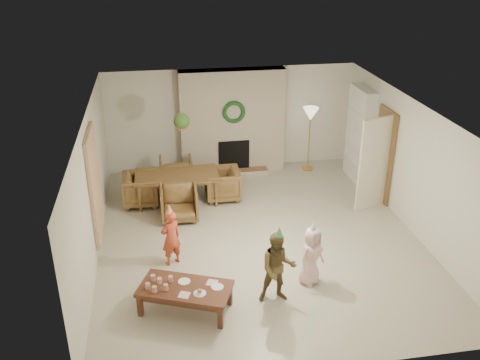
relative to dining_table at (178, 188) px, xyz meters
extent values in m
plane|color=#B7B29E|center=(1.45, -1.76, -0.31)|extent=(7.00, 7.00, 0.00)
plane|color=white|center=(1.45, -1.76, 2.19)|extent=(7.00, 7.00, 0.00)
plane|color=silver|center=(1.45, 1.74, 0.94)|extent=(7.00, 0.00, 7.00)
plane|color=silver|center=(1.45, -5.26, 0.94)|extent=(7.00, 0.00, 7.00)
plane|color=silver|center=(-1.55, -1.76, 0.94)|extent=(0.00, 7.00, 7.00)
plane|color=silver|center=(4.45, -1.76, 0.94)|extent=(0.00, 7.00, 7.00)
cube|color=#5C181D|center=(1.45, 1.54, 0.94)|extent=(2.50, 0.40, 2.50)
cube|color=brown|center=(1.45, 1.19, -0.25)|extent=(1.60, 0.30, 0.12)
cube|color=black|center=(1.45, 1.36, 0.14)|extent=(0.75, 0.12, 0.75)
torus|color=#18421F|center=(1.45, 1.31, 1.24)|extent=(0.54, 0.10, 0.54)
cylinder|color=gold|center=(3.29, 1.24, -0.30)|extent=(0.30, 0.30, 0.03)
cylinder|color=gold|center=(3.29, 1.24, 0.43)|extent=(0.03, 0.03, 1.43)
cone|color=beige|center=(3.29, 1.24, 1.12)|extent=(0.38, 0.38, 0.32)
cube|color=white|center=(4.29, 0.54, 0.79)|extent=(0.30, 1.00, 2.20)
cube|color=white|center=(4.27, 0.54, 0.14)|extent=(0.30, 0.92, 0.03)
cube|color=white|center=(4.27, 0.54, 0.54)|extent=(0.30, 0.92, 0.03)
cube|color=white|center=(4.27, 0.54, 0.94)|extent=(0.30, 0.92, 0.03)
cube|color=white|center=(4.27, 0.54, 1.34)|extent=(0.30, 0.92, 0.03)
cube|color=maroon|center=(4.25, 0.39, 0.28)|extent=(0.20, 0.40, 0.24)
cube|color=#2A459A|center=(4.25, 0.59, 0.68)|extent=(0.20, 0.44, 0.24)
cube|color=gold|center=(4.25, 0.44, 1.07)|extent=(0.20, 0.36, 0.22)
cube|color=brown|center=(4.41, -0.56, 0.71)|extent=(0.05, 0.86, 2.04)
cube|color=beige|center=(4.03, -0.94, 0.69)|extent=(0.77, 0.32, 2.00)
cube|color=beige|center=(-1.51, -1.56, 0.94)|extent=(0.06, 1.20, 2.00)
imported|color=brown|center=(0.00, 0.00, 0.00)|extent=(1.79, 1.02, 0.63)
imported|color=brown|center=(-0.01, -0.78, 0.03)|extent=(0.75, 0.77, 0.69)
imported|color=brown|center=(0.01, 0.78, 0.03)|extent=(0.75, 0.77, 0.69)
imported|color=brown|center=(-0.78, 0.01, 0.03)|extent=(0.77, 0.75, 0.69)
imported|color=brown|center=(0.98, -0.01, 0.03)|extent=(0.77, 0.75, 0.69)
cylinder|color=tan|center=(0.15, -0.26, 1.84)|extent=(0.01, 0.01, 0.70)
cylinder|color=#A34D34|center=(0.15, -0.26, 1.49)|extent=(0.16, 0.16, 0.12)
sphere|color=#254517|center=(0.15, -0.26, 1.61)|extent=(0.32, 0.32, 0.32)
cube|color=#512B1B|center=(-0.10, -3.72, 0.08)|extent=(1.55, 1.17, 0.06)
cube|color=#512B1B|center=(-0.10, -3.72, 0.01)|extent=(1.41, 1.03, 0.09)
cube|color=#512B1B|center=(-0.79, -3.74, -0.13)|extent=(0.10, 0.10, 0.36)
cube|color=#512B1B|center=(0.38, -4.22, -0.13)|extent=(0.10, 0.10, 0.36)
cube|color=#512B1B|center=(-0.57, -3.21, -0.13)|extent=(0.10, 0.10, 0.36)
cube|color=#512B1B|center=(0.59, -3.69, -0.13)|extent=(0.10, 0.10, 0.36)
cylinder|color=silver|center=(-0.65, -3.66, 0.16)|extent=(0.10, 0.10, 0.10)
cylinder|color=silver|center=(-0.57, -3.46, 0.16)|extent=(0.10, 0.10, 0.10)
cylinder|color=silver|center=(-0.55, -3.76, 0.16)|extent=(0.10, 0.10, 0.10)
cylinder|color=silver|center=(-0.47, -3.56, 0.16)|extent=(0.10, 0.10, 0.10)
cylinder|color=silver|center=(-0.38, -3.74, 0.16)|extent=(0.10, 0.10, 0.10)
cylinder|color=silver|center=(-0.30, -3.54, 0.16)|extent=(0.10, 0.10, 0.10)
cylinder|color=white|center=(-0.10, -3.58, 0.12)|extent=(0.25, 0.25, 0.01)
cylinder|color=white|center=(0.11, -3.92, 0.12)|extent=(0.25, 0.25, 0.01)
cylinder|color=white|center=(0.39, -3.80, 0.12)|extent=(0.25, 0.25, 0.01)
sphere|color=tan|center=(0.11, -3.92, 0.16)|extent=(0.10, 0.10, 0.07)
cube|color=#E2A7A9|center=(-0.12, -3.91, 0.12)|extent=(0.21, 0.21, 0.01)
cube|color=#E2A7A9|center=(0.32, -3.68, 0.12)|extent=(0.21, 0.21, 0.01)
imported|color=#B93E27|center=(-0.24, -2.39, 0.21)|extent=(0.45, 0.40, 1.04)
cone|color=gold|center=(-0.24, -2.39, 0.77)|extent=(0.16, 0.16, 0.20)
imported|color=brown|center=(1.35, -3.69, 0.28)|extent=(0.62, 0.50, 1.19)
cone|color=#46A34E|center=(1.35, -3.69, 0.93)|extent=(0.19, 0.19, 0.20)
imported|color=beige|center=(2.00, -3.33, 0.20)|extent=(0.60, 0.54, 1.02)
cone|color=silver|center=(2.00, -3.33, 0.75)|extent=(0.17, 0.17, 0.18)
camera|label=1|loc=(-0.35, -10.30, 4.95)|focal=39.23mm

